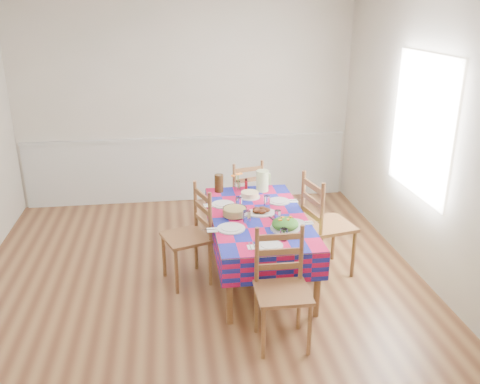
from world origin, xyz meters
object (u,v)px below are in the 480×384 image
meat_platter (261,211)px  green_pitcher (262,181)px  chair_left (190,236)px  chair_right (324,225)px  chair_far (244,197)px  tea_pitcher (219,183)px  chair_near (282,289)px  dining_table (259,222)px

meat_platter → green_pitcher: size_ratio=1.31×
chair_left → chair_right: (1.36, -0.02, 0.04)m
chair_far → tea_pitcher: bearing=32.3°
tea_pitcher → meat_platter: bearing=-63.0°
chair_far → chair_right: (0.67, -1.09, 0.07)m
chair_near → chair_left: bearing=122.7°
tea_pitcher → chair_far: (0.33, 0.35, -0.31)m
chair_left → chair_right: size_ratio=0.92×
meat_platter → dining_table: bearing=-124.2°
green_pitcher → chair_far: chair_far is taller
green_pitcher → chair_right: chair_right is taller
chair_far → chair_left: chair_left is taller
chair_right → chair_left: bearing=77.2°
meat_platter → chair_left: 0.74m
meat_platter → chair_far: 1.06m
dining_table → tea_pitcher: tea_pitcher is taller
meat_platter → tea_pitcher: (-0.35, 0.68, 0.07)m
tea_pitcher → chair_right: size_ratio=0.19×
meat_platter → green_pitcher: (0.13, 0.64, 0.09)m
dining_table → green_pitcher: size_ratio=7.34×
tea_pitcher → chair_near: chair_near is taller
meat_platter → chair_near: 1.14m
chair_near → chair_right: bearing=58.4°
dining_table → chair_near: chair_near is taller
dining_table → meat_platter: size_ratio=5.61×
chair_near → chair_left: 1.29m
dining_table → green_pitcher: 0.73m
chair_far → green_pitcher: bearing=96.5°
tea_pitcher → dining_table: bearing=-66.4°
meat_platter → tea_pitcher: size_ratio=1.56×
chair_near → chair_right: chair_right is taller
meat_platter → chair_right: chair_right is taller
green_pitcher → chair_far: size_ratio=0.25×
dining_table → chair_left: (-0.68, 0.01, -0.12)m
green_pitcher → chair_left: chair_left is taller
meat_platter → tea_pitcher: 0.77m
chair_left → chair_right: chair_right is taller
meat_platter → chair_near: (-0.03, -1.12, -0.22)m
chair_far → chair_left: size_ratio=0.95×
chair_near → chair_right: 1.26m
green_pitcher → chair_left: bearing=-141.4°
dining_table → chair_left: size_ratio=1.76×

